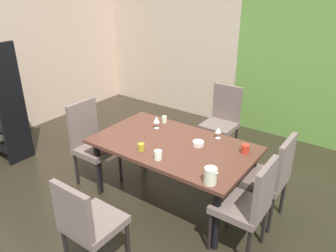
% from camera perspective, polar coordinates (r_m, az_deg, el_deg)
% --- Properties ---
extents(ground_plane, '(5.97, 5.59, 0.02)m').
position_cam_1_polar(ground_plane, '(3.89, -4.98, -13.46)').
color(ground_plane, black).
extents(back_panel_interior, '(2.85, 0.10, 2.76)m').
position_cam_1_polar(back_panel_interior, '(6.27, -0.01, 15.37)').
color(back_panel_interior, beige).
rests_on(back_panel_interior, ground_plane).
extents(dining_table, '(1.75, 1.03, 0.72)m').
position_cam_1_polar(dining_table, '(3.62, 0.87, -4.12)').
color(dining_table, brown).
rests_on(dining_table, ground_plane).
extents(chair_head_far, '(0.44, 0.45, 1.02)m').
position_cam_1_polar(chair_head_far, '(4.67, 9.43, 1.37)').
color(chair_head_far, '#705D55').
rests_on(chair_head_far, ground_plane).
extents(chair_left_near, '(0.45, 0.44, 1.04)m').
position_cam_1_polar(chair_left_near, '(4.08, -13.25, -2.37)').
color(chair_left_near, '#705D55').
rests_on(chair_left_near, ground_plane).
extents(chair_right_near, '(0.44, 0.44, 0.98)m').
position_cam_1_polar(chair_right_near, '(3.07, 13.91, -12.81)').
color(chair_right_near, '#705D55').
rests_on(chair_right_near, ground_plane).
extents(chair_head_near, '(0.44, 0.44, 0.94)m').
position_cam_1_polar(chair_head_near, '(2.89, -13.94, -15.86)').
color(chair_head_near, '#705D55').
rests_on(chair_head_near, ground_plane).
extents(chair_right_far, '(0.44, 0.44, 0.98)m').
position_cam_1_polar(chair_right_far, '(3.51, 17.45, -8.09)').
color(chair_right_far, '#705D55').
rests_on(chair_right_far, ground_plane).
extents(wine_glass_near_shelf, '(0.07, 0.07, 0.13)m').
position_cam_1_polar(wine_glass_near_shelf, '(3.70, 8.76, -0.76)').
color(wine_glass_near_shelf, silver).
rests_on(wine_glass_near_shelf, dining_table).
extents(wine_glass_south, '(0.08, 0.08, 0.15)m').
position_cam_1_polar(wine_glass_south, '(3.90, -2.02, 1.09)').
color(wine_glass_south, silver).
rests_on(wine_glass_south, dining_table).
extents(serving_bowl_left, '(0.12, 0.12, 0.05)m').
position_cam_1_polar(serving_bowl_left, '(3.54, 5.28, -3.04)').
color(serving_bowl_left, silver).
rests_on(serving_bowl_left, dining_table).
extents(cup_right, '(0.07, 0.07, 0.08)m').
position_cam_1_polar(cup_right, '(3.43, -4.71, -3.69)').
color(cup_right, '#AA9227').
rests_on(cup_right, dining_table).
extents(cup_west, '(0.08, 0.08, 0.09)m').
position_cam_1_polar(cup_west, '(3.46, 13.30, -3.91)').
color(cup_west, red).
rests_on(cup_west, dining_table).
extents(cup_corner, '(0.06, 0.06, 0.08)m').
position_cam_1_polar(cup_corner, '(4.08, -0.66, 1.15)').
color(cup_corner, beige).
rests_on(cup_corner, dining_table).
extents(cup_center, '(0.08, 0.08, 0.09)m').
position_cam_1_polar(cup_center, '(3.26, -1.74, -5.06)').
color(cup_center, white).
rests_on(cup_center, dining_table).
extents(pitcher_front, '(0.13, 0.12, 0.16)m').
position_cam_1_polar(pitcher_front, '(2.91, 7.43, -8.58)').
color(pitcher_front, beige).
rests_on(pitcher_front, dining_table).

